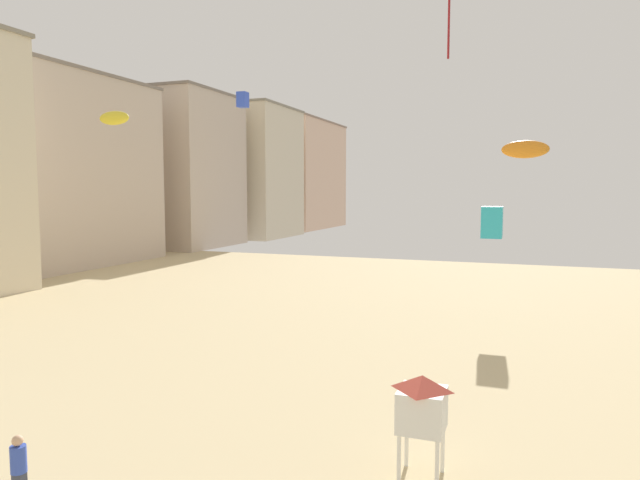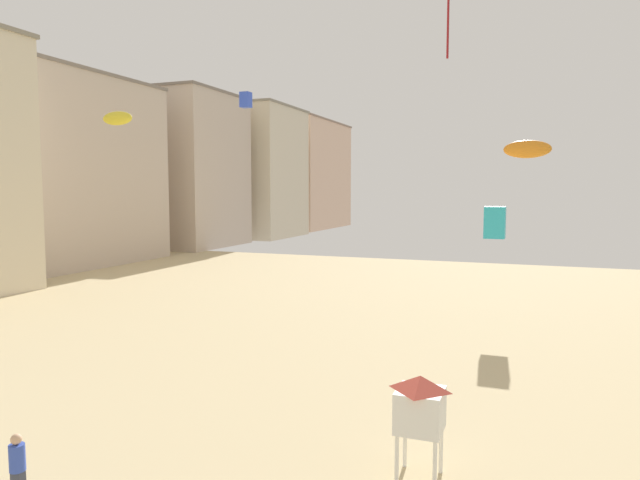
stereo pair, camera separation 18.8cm
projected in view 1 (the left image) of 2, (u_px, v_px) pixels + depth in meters
The scene contains 10 objects.
boardwalk_hotel_mid at pixel (63, 171), 53.10m from camera, with size 10.48×17.08×17.40m.
boardwalk_hotel_far at pixel (179, 170), 70.60m from camera, with size 11.97×13.60×18.79m.
boardwalk_hotel_distant at pixel (240, 173), 85.34m from camera, with size 15.39×14.10×19.10m.
boardwalk_hotel_furthest at pixel (294, 175), 104.90m from camera, with size 13.32×22.05×19.34m.
kite_flyer at pixel (19, 467), 12.49m from camera, with size 0.34×0.34×1.64m.
lifeguard_stand at pixel (422, 404), 13.71m from camera, with size 1.10×1.10×2.55m.
kite_yellow_parafoil at pixel (114, 118), 31.27m from camera, with size 1.95×0.54×0.76m.
kite_cyan_box at pixel (492, 222), 30.70m from camera, with size 1.08×1.08×1.70m.
kite_blue_box at pixel (243, 100), 36.12m from camera, with size 0.61×0.61×0.96m.
kite_orange_parafoil at pixel (525, 149), 23.24m from camera, with size 1.87×0.52×0.73m.
Camera 1 is at (13.55, 3.75, 6.98)m, focal length 32.01 mm.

